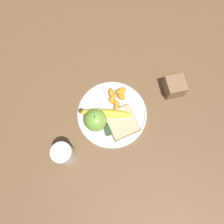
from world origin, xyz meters
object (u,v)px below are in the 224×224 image
Objects in this scene: banana at (105,112)px; condiment_caddy at (174,87)px; bread_slice at (122,122)px; jam_packet at (110,130)px; fork at (112,112)px; apple at (96,120)px; juice_glass at (65,154)px; plate at (112,114)px.

condiment_caddy is at bearing 99.00° from banana.
bread_slice is (0.05, 0.05, -0.01)m from banana.
banana is 2.80× the size of condiment_caddy.
jam_packet is (0.07, 0.00, -0.01)m from banana.
bread_slice is 0.66× the size of fork.
bread_slice is at bearing 20.22° from fork.
fork is (-0.03, 0.07, -0.04)m from apple.
banana is 0.07m from bread_slice.
banana is 1.55× the size of bread_slice.
apple is 0.47× the size of fork.
condiment_caddy reaches higher than bread_slice.
juice_glass is 0.18m from jam_packet.
plate is 2.07× the size of bread_slice.
fork is at bearing 122.83° from juice_glass.
banana is (-0.03, 0.04, -0.02)m from apple.
apple is 1.27× the size of condiment_caddy.
banana is 0.03m from fork.
jam_packet is at bearing -67.62° from condiment_caddy.
jam_packet is 0.30m from condiment_caddy.
fork is (-0.12, 0.19, -0.04)m from juice_glass.
bread_slice is 0.06m from fork.
plate is at bearing 77.31° from banana.
jam_packet is 0.55× the size of condiment_caddy.
condiment_caddy is (-0.17, 0.44, -0.02)m from juice_glass.
juice_glass is 0.87× the size of bread_slice.
juice_glass is 1.22× the size of apple.
bread_slice is (0.04, 0.03, 0.02)m from plate.
bread_slice is at bearing 111.57° from jam_packet.
plate is at bearing 110.40° from apple.
fork is at bearing -79.77° from condiment_caddy.
bread_slice is at bearing 109.13° from juice_glass.
juice_glass reaches higher than apple.
apple is at bearing -69.60° from plate.
plate is 1.36× the size of fork.
banana reaches higher than jam_packet.
banana is 5.06× the size of jam_packet.
jam_packet is at bearing -27.58° from fork.
banana is at bearing -81.00° from condiment_caddy.
condiment_caddy reaches higher than banana.
juice_glass is 0.57× the size of fork.
banana is at bearing -133.47° from bread_slice.
plate is 0.08m from apple.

